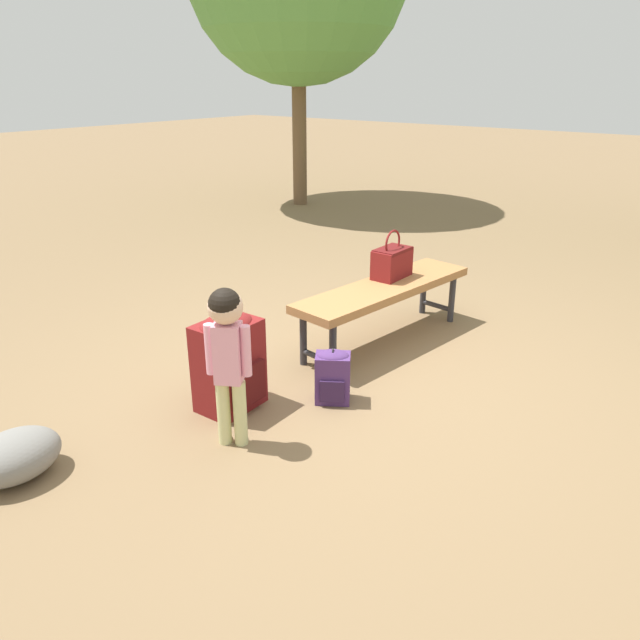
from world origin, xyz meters
TOP-DOWN VIEW (x-y plane):
  - ground_plane at (0.00, 0.00)m, footprint 40.00×40.00m
  - park_bench at (-0.74, -0.15)m, footprint 1.64×0.58m
  - handbag at (-0.93, -0.21)m, footprint 0.32×0.19m
  - child_standing at (0.94, -0.04)m, footprint 0.18×0.22m
  - backpack_large at (0.66, -0.34)m, footprint 0.38×0.34m
  - backpack_small at (0.22, 0.11)m, footprint 0.25×0.26m
  - trail_rock at (1.82, -0.67)m, footprint 0.46×0.35m

SIDE VIEW (x-z plane):
  - ground_plane at x=0.00m, z-range 0.00..0.00m
  - trail_rock at x=1.82m, z-range 0.00..0.24m
  - backpack_small at x=0.22m, z-range 0.00..0.36m
  - backpack_large at x=0.66m, z-range 0.00..0.63m
  - park_bench at x=-0.74m, z-range 0.17..0.62m
  - handbag at x=-0.93m, z-range 0.39..0.76m
  - child_standing at x=0.94m, z-range 0.15..1.05m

